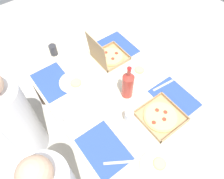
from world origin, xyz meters
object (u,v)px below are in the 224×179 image
Objects in this scene: cup_clear_right at (129,116)px; diner_right_seat at (17,121)px; plate_near_right at (140,69)px; soda_bottle at (128,84)px; cup_red at (53,50)px; condiment_bowl at (94,109)px; plate_far_left at (74,82)px; cup_clear_left at (67,117)px; pizza_box_center at (108,56)px; pizza_box_corner_right at (161,116)px; plate_far_right at (157,167)px.

diner_right_seat is (0.66, 0.69, -0.29)m from cup_clear_right.
soda_bottle is at bearing 117.05° from plate_near_right.
cup_red is 0.73m from condiment_bowl.
cup_clear_left is at bearing 141.51° from plate_far_left.
pizza_box_center reaches higher than cup_clear_left.
soda_bottle is at bearing -119.91° from diner_right_seat.
pizza_box_corner_right is 2.94× the size of cup_red.
condiment_bowl is at bearing 83.98° from soda_bottle.
soda_bottle is 1.03m from diner_right_seat.
diner_right_seat is (0.45, 0.53, -0.26)m from condiment_bowl.
pizza_box_corner_right is 0.72m from pizza_box_center.
soda_bottle is (-0.40, 0.11, 0.09)m from pizza_box_center.
cup_clear_left is 0.08× the size of diner_right_seat.
cup_clear_right reaches higher than plate_far_right.
plate_far_right is 0.62m from soda_bottle.
cup_clear_left reaches higher than plate_far_right.
cup_red is 0.70m from diner_right_seat.
cup_clear_right reaches higher than pizza_box_corner_right.
plate_far_left is 0.61m from diner_right_seat.
condiment_bowl is (0.03, 0.30, -0.11)m from soda_bottle.
plate_far_right is (-0.25, 0.28, -0.00)m from pizza_box_corner_right.
cup_red is 0.96× the size of cup_clear_right.
cup_clear_right is at bearing 157.56° from pizza_box_center.
condiment_bowl is (0.35, 0.37, 0.01)m from pizza_box_corner_right.
condiment_bowl reaches higher than plate_near_right.
plate_far_left is at bearing 175.42° from cup_red.
condiment_bowl is (0.22, 0.16, -0.04)m from cup_clear_right.
soda_bottle reaches higher than condiment_bowl.
condiment_bowl is (-0.37, 0.40, -0.03)m from pizza_box_center.
pizza_box_corner_right is at bearing -152.16° from plate_far_left.
pizza_box_center reaches higher than cup_clear_right.
pizza_box_center is at bearing -14.76° from soda_bottle.
plate_far_left is at bearing 38.62° from soda_bottle.
cup_red is at bearing 6.93° from cup_clear_right.
pizza_box_corner_right and condiment_bowl have the same top height.
plate_near_right is at bearing -86.40° from cup_clear_left.
plate_near_right is at bearing -140.66° from cup_red.
plate_far_left is 0.40m from cup_red.
soda_bottle is 3.16× the size of cup_red.
diner_right_seat is at bearing 77.51° from plate_far_left.
diner_right_seat is at bearing 115.93° from cup_red.
cup_clear_right is at bearing 58.21° from pizza_box_corner_right.
pizza_box_corner_right is 0.26× the size of diner_right_seat.
cup_red is at bearing 45.37° from pizza_box_center.
cup_clear_right is at bearing -164.90° from plate_far_left.
pizza_box_center is (0.72, -0.04, 0.04)m from pizza_box_corner_right.
plate_far_left is at bearing 27.84° from pizza_box_corner_right.
plate_near_right is 0.51m from cup_clear_right.
cup_clear_right is (-0.27, -0.36, 0.01)m from cup_clear_left.
diner_right_seat is (0.79, 0.90, -0.25)m from pizza_box_corner_right.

